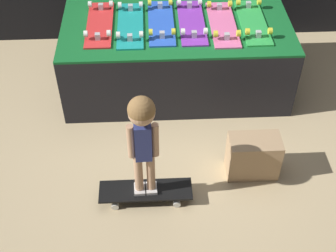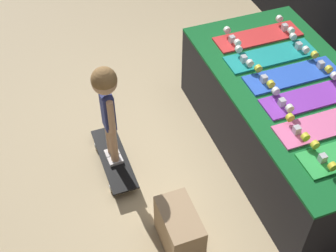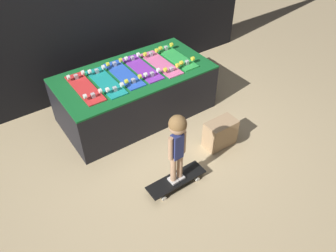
% 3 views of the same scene
% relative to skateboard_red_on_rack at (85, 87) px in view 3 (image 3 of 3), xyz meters
% --- Properties ---
extents(ground_plane, '(16.00, 16.00, 0.00)m').
position_rel_skateboard_red_on_rack_xyz_m(ground_plane, '(0.63, -0.62, -0.64)').
color(ground_plane, tan).
extents(back_wall, '(4.87, 0.10, 2.42)m').
position_rel_skateboard_red_on_rack_xyz_m(back_wall, '(0.63, 0.83, 0.57)').
color(back_wall, black).
rests_on(back_wall, ground_plane).
extents(display_rack, '(1.89, 0.97, 0.62)m').
position_rel_skateboard_red_on_rack_xyz_m(display_rack, '(0.63, -0.02, -0.33)').
color(display_rack, black).
rests_on(display_rack, ground_plane).
extents(skateboard_red_on_rack, '(0.21, 0.69, 0.09)m').
position_rel_skateboard_red_on_rack_xyz_m(skateboard_red_on_rack, '(0.00, 0.00, 0.00)').
color(skateboard_red_on_rack, red).
rests_on(skateboard_red_on_rack, display_rack).
extents(skateboard_teal_on_rack, '(0.21, 0.69, 0.09)m').
position_rel_skateboard_red_on_rack_xyz_m(skateboard_teal_on_rack, '(0.25, -0.03, 0.00)').
color(skateboard_teal_on_rack, teal).
rests_on(skateboard_teal_on_rack, display_rack).
extents(skateboard_blue_on_rack, '(0.21, 0.69, 0.09)m').
position_rel_skateboard_red_on_rack_xyz_m(skateboard_blue_on_rack, '(0.50, 0.00, 0.00)').
color(skateboard_blue_on_rack, blue).
rests_on(skateboard_blue_on_rack, display_rack).
extents(skateboard_purple_on_rack, '(0.21, 0.69, 0.09)m').
position_rel_skateboard_red_on_rack_xyz_m(skateboard_purple_on_rack, '(0.76, -0.00, 0.00)').
color(skateboard_purple_on_rack, purple).
rests_on(skateboard_purple_on_rack, display_rack).
extents(skateboard_pink_on_rack, '(0.21, 0.69, 0.09)m').
position_rel_skateboard_red_on_rack_xyz_m(skateboard_pink_on_rack, '(1.01, -0.05, 0.00)').
color(skateboard_pink_on_rack, pink).
rests_on(skateboard_pink_on_rack, display_rack).
extents(skateboard_green_on_rack, '(0.21, 0.69, 0.09)m').
position_rel_skateboard_red_on_rack_xyz_m(skateboard_green_on_rack, '(1.26, -0.03, 0.00)').
color(skateboard_green_on_rack, green).
rests_on(skateboard_green_on_rack, display_rack).
extents(skateboard_on_floor, '(0.65, 0.19, 0.09)m').
position_rel_skateboard_red_on_rack_xyz_m(skateboard_on_floor, '(0.34, -1.30, -0.57)').
color(skateboard_on_floor, black).
rests_on(skateboard_on_floor, ground_plane).
extents(child, '(0.20, 0.17, 0.84)m').
position_rel_skateboard_red_on_rack_xyz_m(child, '(0.34, -1.30, 0.04)').
color(child, silver).
rests_on(child, skateboard_on_floor).
extents(storage_box, '(0.37, 0.21, 0.33)m').
position_rel_skateboard_red_on_rack_xyz_m(storage_box, '(1.13, -1.09, -0.47)').
color(storage_box, tan).
rests_on(storage_box, ground_plane).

